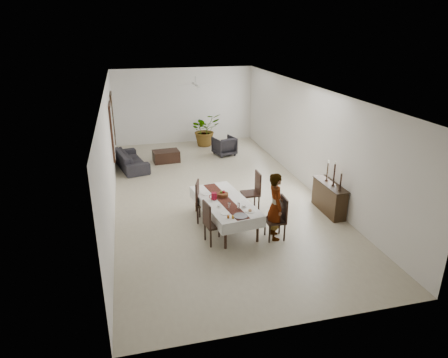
% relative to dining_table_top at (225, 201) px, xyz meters
% --- Properties ---
extents(floor, '(6.00, 12.00, 0.00)m').
position_rel_dining_table_top_xyz_m(floor, '(0.22, 2.11, -0.68)').
color(floor, '#BDB396').
rests_on(floor, ground).
extents(ceiling, '(6.00, 12.00, 0.02)m').
position_rel_dining_table_top_xyz_m(ceiling, '(0.22, 2.11, 2.52)').
color(ceiling, white).
rests_on(ceiling, wall_back).
extents(wall_back, '(6.00, 0.02, 3.20)m').
position_rel_dining_table_top_xyz_m(wall_back, '(0.22, 8.11, 0.92)').
color(wall_back, white).
rests_on(wall_back, floor).
extents(wall_front, '(6.00, 0.02, 3.20)m').
position_rel_dining_table_top_xyz_m(wall_front, '(0.22, -3.89, 0.92)').
color(wall_front, white).
rests_on(wall_front, floor).
extents(wall_left, '(0.02, 12.00, 3.20)m').
position_rel_dining_table_top_xyz_m(wall_left, '(-2.78, 2.11, 0.92)').
color(wall_left, white).
rests_on(wall_left, floor).
extents(wall_right, '(0.02, 12.00, 3.20)m').
position_rel_dining_table_top_xyz_m(wall_right, '(3.22, 2.11, 0.92)').
color(wall_right, white).
rests_on(wall_right, floor).
extents(dining_table_top, '(1.25, 2.37, 0.05)m').
position_rel_dining_table_top_xyz_m(dining_table_top, '(0.00, 0.00, 0.00)').
color(dining_table_top, black).
rests_on(dining_table_top, table_leg_fl).
extents(table_leg_fl, '(0.07, 0.07, 0.66)m').
position_rel_dining_table_top_xyz_m(table_leg_fl, '(-0.26, -1.12, -0.35)').
color(table_leg_fl, black).
rests_on(table_leg_fl, floor).
extents(table_leg_fr, '(0.07, 0.07, 0.66)m').
position_rel_dining_table_top_xyz_m(table_leg_fr, '(0.56, -1.00, -0.35)').
color(table_leg_fr, black).
rests_on(table_leg_fr, floor).
extents(table_leg_bl, '(0.07, 0.07, 0.66)m').
position_rel_dining_table_top_xyz_m(table_leg_bl, '(-0.56, 1.00, -0.35)').
color(table_leg_bl, black).
rests_on(table_leg_bl, floor).
extents(table_leg_br, '(0.07, 0.07, 0.66)m').
position_rel_dining_table_top_xyz_m(table_leg_br, '(0.26, 1.12, -0.35)').
color(table_leg_br, black).
rests_on(table_leg_br, floor).
extents(tablecloth_top, '(1.45, 2.56, 0.01)m').
position_rel_dining_table_top_xyz_m(tablecloth_top, '(0.00, 0.00, 0.03)').
color(tablecloth_top, white).
rests_on(tablecloth_top, dining_table_top).
extents(tablecloth_drape_left, '(0.36, 2.40, 0.28)m').
position_rel_dining_table_top_xyz_m(tablecloth_drape_left, '(-0.54, -0.08, -0.11)').
color(tablecloth_drape_left, white).
rests_on(tablecloth_drape_left, dining_table_top).
extents(tablecloth_drape_right, '(0.36, 2.40, 0.28)m').
position_rel_dining_table_top_xyz_m(tablecloth_drape_right, '(0.54, 0.08, -0.11)').
color(tablecloth_drape_right, white).
rests_on(tablecloth_drape_right, dining_table_top).
extents(tablecloth_drape_near, '(1.10, 0.17, 0.28)m').
position_rel_dining_table_top_xyz_m(tablecloth_drape_near, '(0.17, -1.20, -0.11)').
color(tablecloth_drape_near, silver).
rests_on(tablecloth_drape_near, dining_table_top).
extents(tablecloth_drape_far, '(1.10, 0.17, 0.28)m').
position_rel_dining_table_top_xyz_m(tablecloth_drape_far, '(-0.17, 1.20, -0.11)').
color(tablecloth_drape_far, silver).
rests_on(tablecloth_drape_far, dining_table_top).
extents(table_runner, '(0.66, 2.38, 0.00)m').
position_rel_dining_table_top_xyz_m(table_runner, '(0.00, 0.00, 0.04)').
color(table_runner, '#532017').
rests_on(table_runner, tablecloth_top).
extents(red_pitcher, '(0.16, 0.16, 0.19)m').
position_rel_dining_table_top_xyz_m(red_pitcher, '(-0.25, 0.11, 0.13)').
color(red_pitcher, maroon).
rests_on(red_pitcher, tablecloth_top).
extents(pitcher_handle, '(0.11, 0.03, 0.11)m').
position_rel_dining_table_top_xyz_m(pitcher_handle, '(-0.33, 0.09, 0.13)').
color(pitcher_handle, '#9B140B').
rests_on(pitcher_handle, red_pitcher).
extents(wine_glass_near, '(0.07, 0.07, 0.16)m').
position_rel_dining_table_top_xyz_m(wine_glass_near, '(0.20, -0.59, 0.11)').
color(wine_glass_near, white).
rests_on(wine_glass_near, tablecloth_top).
extents(wine_glass_mid, '(0.07, 0.07, 0.16)m').
position_rel_dining_table_top_xyz_m(wine_glass_mid, '(-0.02, -0.53, 0.11)').
color(wine_glass_mid, white).
rests_on(wine_glass_mid, tablecloth_top).
extents(teacup_right, '(0.08, 0.08, 0.06)m').
position_rel_dining_table_top_xyz_m(teacup_right, '(0.36, -0.52, 0.06)').
color(teacup_right, silver).
rests_on(teacup_right, saucer_right).
extents(saucer_right, '(0.14, 0.14, 0.01)m').
position_rel_dining_table_top_xyz_m(saucer_right, '(0.36, -0.52, 0.04)').
color(saucer_right, silver).
rests_on(saucer_right, tablecloth_top).
extents(teacup_left, '(0.08, 0.08, 0.06)m').
position_rel_dining_table_top_xyz_m(teacup_left, '(-0.23, -0.37, 0.06)').
color(teacup_left, white).
rests_on(teacup_left, saucer_left).
extents(saucer_left, '(0.14, 0.14, 0.01)m').
position_rel_dining_table_top_xyz_m(saucer_left, '(-0.23, -0.37, 0.04)').
color(saucer_left, white).
rests_on(saucer_left, tablecloth_top).
extents(plate_near_right, '(0.23, 0.23, 0.01)m').
position_rel_dining_table_top_xyz_m(plate_near_right, '(0.43, -0.79, 0.04)').
color(plate_near_right, silver).
rests_on(plate_near_right, tablecloth_top).
extents(bread_near_right, '(0.08, 0.08, 0.08)m').
position_rel_dining_table_top_xyz_m(bread_near_right, '(0.43, -0.79, 0.07)').
color(bread_near_right, tan).
rests_on(bread_near_right, plate_near_right).
extents(plate_near_left, '(0.23, 0.23, 0.01)m').
position_rel_dining_table_top_xyz_m(plate_near_left, '(-0.18, -0.74, 0.04)').
color(plate_near_left, white).
rests_on(plate_near_left, tablecloth_top).
extents(plate_far_left, '(0.23, 0.23, 0.01)m').
position_rel_dining_table_top_xyz_m(plate_far_left, '(-0.37, 0.47, 0.04)').
color(plate_far_left, white).
rests_on(plate_far_left, tablecloth_top).
extents(serving_tray, '(0.34, 0.34, 0.02)m').
position_rel_dining_table_top_xyz_m(serving_tray, '(0.14, -0.98, 0.04)').
color(serving_tray, '#3D3D41').
rests_on(serving_tray, tablecloth_top).
extents(jam_jar_a, '(0.06, 0.06, 0.07)m').
position_rel_dining_table_top_xyz_m(jam_jar_a, '(-0.06, -1.04, 0.07)').
color(jam_jar_a, '#9A6416').
rests_on(jam_jar_a, tablecloth_top).
extents(jam_jar_b, '(0.06, 0.06, 0.07)m').
position_rel_dining_table_top_xyz_m(jam_jar_b, '(-0.16, -0.99, 0.07)').
color(jam_jar_b, brown).
rests_on(jam_jar_b, tablecloth_top).
extents(fruit_basket, '(0.28, 0.28, 0.09)m').
position_rel_dining_table_top_xyz_m(fruit_basket, '(0.01, 0.24, 0.08)').
color(fruit_basket, brown).
rests_on(fruit_basket, tablecloth_top).
extents(fruit_red, '(0.08, 0.08, 0.08)m').
position_rel_dining_table_top_xyz_m(fruit_red, '(0.04, 0.26, 0.15)').
color(fruit_red, maroon).
rests_on(fruit_red, fruit_basket).
extents(fruit_green, '(0.08, 0.08, 0.08)m').
position_rel_dining_table_top_xyz_m(fruit_green, '(-0.03, 0.26, 0.15)').
color(fruit_green, olive).
rests_on(fruit_green, fruit_basket).
extents(chair_right_near_seat, '(0.47, 0.47, 0.05)m').
position_rel_dining_table_top_xyz_m(chair_right_near_seat, '(1.02, -0.93, -0.21)').
color(chair_right_near_seat, black).
rests_on(chair_right_near_seat, chair_right_near_leg_fl).
extents(chair_right_near_leg_fl, '(0.05, 0.05, 0.45)m').
position_rel_dining_table_top_xyz_m(chair_right_near_leg_fl, '(1.20, -1.13, -0.46)').
color(chair_right_near_leg_fl, black).
rests_on(chair_right_near_leg_fl, floor).
extents(chair_right_near_leg_fr, '(0.05, 0.05, 0.45)m').
position_rel_dining_table_top_xyz_m(chair_right_near_leg_fr, '(1.22, -0.75, -0.46)').
color(chair_right_near_leg_fr, black).
rests_on(chair_right_near_leg_fr, floor).
extents(chair_right_near_leg_bl, '(0.05, 0.05, 0.45)m').
position_rel_dining_table_top_xyz_m(chair_right_near_leg_bl, '(0.83, -1.11, -0.46)').
color(chair_right_near_leg_bl, black).
rests_on(chair_right_near_leg_bl, floor).
extents(chair_right_near_leg_br, '(0.05, 0.05, 0.45)m').
position_rel_dining_table_top_xyz_m(chair_right_near_leg_br, '(0.85, -0.74, -0.46)').
color(chair_right_near_leg_br, black).
rests_on(chair_right_near_leg_br, floor).
extents(chair_right_near_back, '(0.06, 0.46, 0.58)m').
position_rel_dining_table_top_xyz_m(chair_right_near_back, '(1.23, -0.94, 0.10)').
color(chair_right_near_back, black).
rests_on(chair_right_near_back, chair_right_near_seat).
extents(chair_right_far_seat, '(0.47, 0.47, 0.05)m').
position_rel_dining_table_top_xyz_m(chair_right_far_seat, '(0.92, 0.74, -0.19)').
color(chair_right_far_seat, black).
rests_on(chair_right_far_seat, chair_right_far_leg_fl).
extents(chair_right_far_leg_fl, '(0.05, 0.05, 0.46)m').
position_rel_dining_table_top_xyz_m(chair_right_far_leg_fl, '(1.11, 0.55, -0.45)').
color(chair_right_far_leg_fl, black).
rests_on(chair_right_far_leg_fl, floor).
extents(chair_right_far_leg_fr, '(0.05, 0.05, 0.46)m').
position_rel_dining_table_top_xyz_m(chair_right_far_leg_fr, '(1.12, 0.93, -0.45)').
color(chair_right_far_leg_fr, black).
rests_on(chair_right_far_leg_fr, floor).
extents(chair_right_far_leg_bl, '(0.05, 0.05, 0.46)m').
position_rel_dining_table_top_xyz_m(chair_right_far_leg_bl, '(0.73, 0.55, -0.45)').
color(chair_right_far_leg_bl, black).
rests_on(chair_right_far_leg_bl, floor).
extents(chair_right_far_leg_br, '(0.05, 0.05, 0.46)m').
position_rel_dining_table_top_xyz_m(chair_right_far_leg_br, '(0.73, 0.94, -0.45)').
color(chair_right_far_leg_br, black).
rests_on(chair_right_far_leg_br, floor).
extents(chair_right_far_back, '(0.05, 0.47, 0.60)m').
position_rel_dining_table_top_xyz_m(chair_right_far_back, '(1.14, 0.74, 0.13)').
color(chair_right_far_back, black).
rests_on(chair_right_far_back, chair_right_far_seat).
extents(chair_left_near_seat, '(0.52, 0.52, 0.05)m').
position_rel_dining_table_top_xyz_m(chair_left_near_seat, '(-0.43, -0.77, -0.21)').
color(chair_left_near_seat, black).
rests_on(chair_left_near_seat, chair_left_near_leg_fl).
extents(chair_left_near_leg_fl, '(0.05, 0.05, 0.44)m').
position_rel_dining_table_top_xyz_m(chair_left_near_leg_fl, '(-0.64, -0.62, -0.46)').
color(chair_left_near_leg_fl, black).
rests_on(chair_left_near_leg_fl, floor).
extents(chair_left_near_leg_fr, '(0.05, 0.05, 0.44)m').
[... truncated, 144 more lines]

